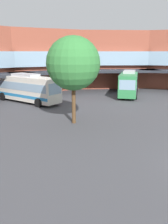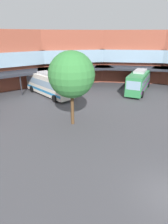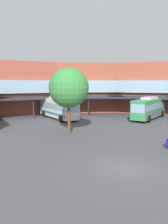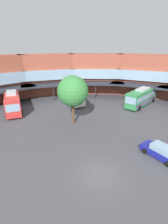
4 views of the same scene
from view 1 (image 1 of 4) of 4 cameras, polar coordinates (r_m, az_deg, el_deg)
station_building at (r=29.85m, az=-10.29°, el=11.36°), size 72.82×37.54×10.06m
bus_3 at (r=31.97m, az=-13.71°, el=5.67°), size 5.25×10.53×3.74m
bus_4 at (r=37.16m, az=10.77°, el=6.96°), size 9.61×8.54×3.72m
plaza_tree at (r=21.28m, az=-2.61°, el=11.58°), size 4.78×4.78×7.87m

